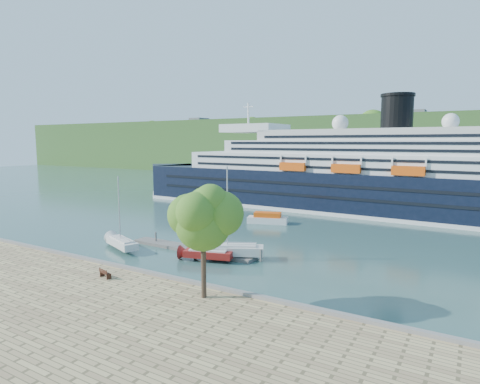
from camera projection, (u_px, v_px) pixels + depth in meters
ground at (116, 275)px, 42.51m from camera, size 400.00×400.00×0.00m
far_hillside at (386, 147)px, 164.99m from camera, size 400.00×50.00×24.00m
quay_coping at (114, 265)px, 42.19m from camera, size 220.00×0.50×0.30m
cruise_ship at (339, 155)px, 80.97m from camera, size 102.42×18.04×22.91m
park_bench at (105, 273)px, 38.61m from camera, size 1.61×0.93×0.97m
promenade_tree at (203, 237)px, 33.17m from camera, size 6.30×6.30×10.44m
floating_pontoon at (191, 249)px, 52.01m from camera, size 18.74×2.84×0.42m
sailboat_white_near at (121, 215)px, 51.71m from camera, size 7.34×4.46×9.19m
sailboat_red at (208, 227)px, 46.87m from camera, size 6.67×3.53×8.31m
sailboat_white_far at (232, 216)px, 47.55m from camera, size 8.41×5.72×10.65m
tender_launch at (268, 218)px, 69.30m from camera, size 7.33×4.30×1.92m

